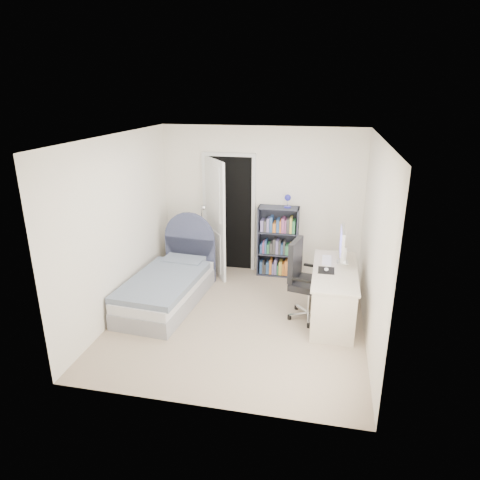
% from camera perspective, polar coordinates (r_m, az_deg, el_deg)
% --- Properties ---
extents(room_shell, '(3.50, 3.70, 2.60)m').
position_cam_1_polar(room_shell, '(5.60, -0.14, 0.72)').
color(room_shell, gray).
rests_on(room_shell, ground).
extents(door, '(0.92, 0.69, 2.06)m').
position_cam_1_polar(door, '(7.26, -2.66, 3.31)').
color(door, black).
rests_on(door, ground).
extents(bed, '(1.03, 1.96, 1.17)m').
position_cam_1_polar(bed, '(6.55, -9.48, -5.98)').
color(bed, gray).
rests_on(bed, ground).
extents(nightstand, '(0.36, 0.36, 0.54)m').
position_cam_1_polar(nightstand, '(7.60, -8.04, -1.52)').
color(nightstand, tan).
rests_on(nightstand, ground).
extents(floor_lamp, '(0.18, 0.18, 1.28)m').
position_cam_1_polar(floor_lamp, '(7.21, -4.91, -1.15)').
color(floor_lamp, silver).
rests_on(floor_lamp, ground).
extents(bookcase, '(0.68, 0.29, 1.44)m').
position_cam_1_polar(bookcase, '(7.32, 5.11, -0.54)').
color(bookcase, '#343746').
rests_on(bookcase, ground).
extents(desk, '(0.60, 1.49, 1.22)m').
position_cam_1_polar(desk, '(6.12, 12.37, -6.69)').
color(desk, beige).
rests_on(desk, ground).
extents(office_chair, '(0.61, 0.63, 1.13)m').
position_cam_1_polar(office_chair, '(5.97, 8.53, -4.79)').
color(office_chair, silver).
rests_on(office_chair, ground).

